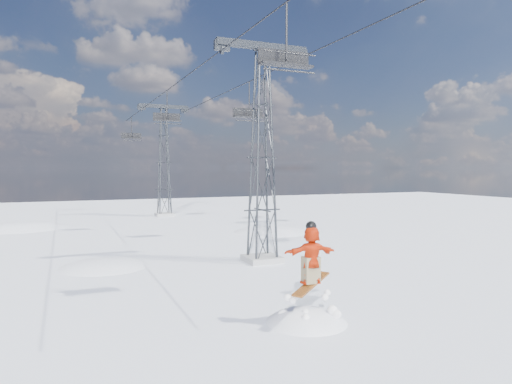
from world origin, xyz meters
TOP-DOWN VIEW (x-y plane):
  - ground at (0.00, 0.00)m, footprint 120.00×120.00m
  - snow_terrain at (-4.77, 21.24)m, footprint 39.00×37.00m
  - lift_tower_near at (0.80, 8.00)m, footprint 5.20×1.80m
  - lift_tower_far at (0.80, 33.00)m, footprint 5.20×1.80m
  - haul_cables at (0.80, 19.50)m, footprint 4.46×51.00m
  - snowboarder_jump at (-1.73, -1.26)m, footprint 4.40×4.40m
  - lift_chair_near at (-1.40, 0.95)m, footprint 2.02×0.58m
  - lift_chair_mid at (3.00, 15.25)m, footprint 2.19×0.63m
  - lift_chair_far at (-1.40, 21.01)m, footprint 2.07×0.60m
  - lift_chair_extra at (-1.40, 40.41)m, footprint 2.24×0.64m

SIDE VIEW (x-z plane):
  - snow_terrain at x=-4.77m, z-range -20.59..1.41m
  - snowboarder_jump at x=-1.73m, z-range -5.23..2.02m
  - ground at x=0.00m, z-range 0.00..0.00m
  - lift_tower_near at x=0.80m, z-range -0.24..11.18m
  - lift_tower_far at x=0.80m, z-range -0.24..11.18m
  - lift_chair_extra at x=-1.40m, z-range 7.24..10.02m
  - lift_chair_mid at x=3.00m, z-range 7.31..10.03m
  - lift_chair_far at x=-1.40m, z-range 7.51..10.08m
  - lift_chair_near at x=-1.40m, z-range 7.59..10.10m
  - haul_cables at x=0.80m, z-range 10.82..10.88m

